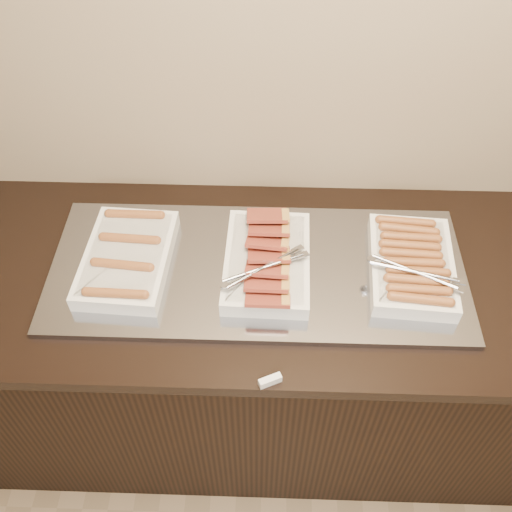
{
  "coord_description": "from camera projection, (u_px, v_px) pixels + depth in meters",
  "views": [
    {
      "loc": [
        0.0,
        1.07,
        2.19
      ],
      "look_at": [
        -0.03,
        2.13,
        0.97
      ],
      "focal_mm": 40.0,
      "sensor_mm": 36.0,
      "label": 1
    }
  ],
  "objects": [
    {
      "name": "dish_center",
      "position": [
        267.0,
        261.0,
        1.62
      ],
      "size": [
        0.26,
        0.38,
        0.09
      ],
      "rotation": [
        0.0,
        0.0,
        -0.03
      ],
      "color": "white",
      "rests_on": "warming_tray"
    },
    {
      "name": "counter",
      "position": [
        265.0,
        352.0,
        2.0
      ],
      "size": [
        2.06,
        0.76,
        0.9
      ],
      "color": "black",
      "rests_on": "ground"
    },
    {
      "name": "dish_right",
      "position": [
        412.0,
        264.0,
        1.61
      ],
      "size": [
        0.27,
        0.36,
        0.08
      ],
      "rotation": [
        0.0,
        0.0,
        -0.07
      ],
      "color": "white",
      "rests_on": "warming_tray"
    },
    {
      "name": "label_holder",
      "position": [
        270.0,
        381.0,
        1.42
      ],
      "size": [
        0.06,
        0.04,
        0.02
      ],
      "primitive_type": "cube",
      "rotation": [
        0.0,
        0.0,
        0.43
      ],
      "color": "white",
      "rests_on": "counter"
    },
    {
      "name": "dish_left",
      "position": [
        127.0,
        258.0,
        1.64
      ],
      "size": [
        0.26,
        0.37,
        0.07
      ],
      "rotation": [
        0.0,
        0.0,
        -0.06
      ],
      "color": "white",
      "rests_on": "warming_tray"
    },
    {
      "name": "warming_tray",
      "position": [
        257.0,
        269.0,
        1.66
      ],
      "size": [
        1.2,
        0.5,
        0.02
      ],
      "primitive_type": "cube",
      "color": "#8F919C",
      "rests_on": "counter"
    }
  ]
}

